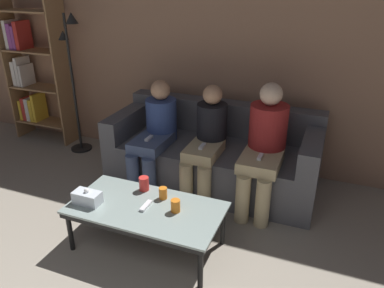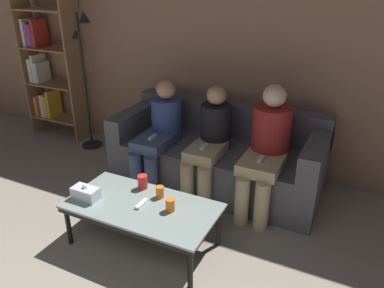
{
  "view_description": "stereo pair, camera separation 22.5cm",
  "coord_description": "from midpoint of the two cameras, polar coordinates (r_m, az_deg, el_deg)",
  "views": [
    {
      "loc": [
        1.09,
        0.12,
        2.05
      ],
      "look_at": [
        0.0,
        2.86,
        0.71
      ],
      "focal_mm": 35.0,
      "sensor_mm": 36.0,
      "label": 1
    },
    {
      "loc": [
        1.3,
        0.21,
        2.05
      ],
      "look_at": [
        0.0,
        2.86,
        0.71
      ],
      "focal_mm": 35.0,
      "sensor_mm": 36.0,
      "label": 2
    }
  ],
  "objects": [
    {
      "name": "seated_person_mid_left",
      "position": [
        3.62,
        4.54,
        0.55
      ],
      "size": [
        0.31,
        0.66,
        1.1
      ],
      "color": "tan",
      "rests_on": "ground_plane"
    },
    {
      "name": "standing_lamp",
      "position": [
        4.72,
        -14.73,
        11.14
      ],
      "size": [
        0.31,
        0.26,
        1.67
      ],
      "color": "black",
      "rests_on": "ground_plane"
    },
    {
      "name": "tissue_box",
      "position": [
        3.14,
        -13.93,
        -7.31
      ],
      "size": [
        0.22,
        0.12,
        0.13
      ],
      "color": "silver",
      "rests_on": "coffee_table"
    },
    {
      "name": "wall_back",
      "position": [
        4.1,
        8.99,
        13.64
      ],
      "size": [
        12.0,
        0.06,
        2.6
      ],
      "color": "#9E755B",
      "rests_on": "ground_plane"
    },
    {
      "name": "cup_far_center",
      "position": [
        2.9,
        -1.1,
        -9.31
      ],
      "size": [
        0.07,
        0.07,
        0.1
      ],
      "color": "orange",
      "rests_on": "coffee_table"
    },
    {
      "name": "cup_near_right",
      "position": [
        3.2,
        -5.55,
        -5.79
      ],
      "size": [
        0.08,
        0.08,
        0.12
      ],
      "color": "red",
      "rests_on": "coffee_table"
    },
    {
      "name": "seated_person_left_end",
      "position": [
        3.83,
        -3.17,
        2.03
      ],
      "size": [
        0.32,
        0.71,
        1.09
      ],
      "color": "#47567A",
      "rests_on": "ground_plane"
    },
    {
      "name": "bookshelf",
      "position": [
        5.37,
        -20.06,
        10.64
      ],
      "size": [
        0.82,
        0.32,
        1.88
      ],
      "color": "#9E754C",
      "rests_on": "ground_plane"
    },
    {
      "name": "couch",
      "position": [
        3.93,
        5.67,
        -1.92
      ],
      "size": [
        2.12,
        0.9,
        0.81
      ],
      "color": "#515156",
      "rests_on": "ground_plane"
    },
    {
      "name": "cup_near_left",
      "position": [
        3.07,
        -2.8,
        -7.34
      ],
      "size": [
        0.07,
        0.07,
        0.1
      ],
      "color": "orange",
      "rests_on": "coffee_table"
    },
    {
      "name": "coffee_table",
      "position": [
        3.03,
        -5.48,
        -9.84
      ],
      "size": [
        1.21,
        0.62,
        0.39
      ],
      "color": "#8C9E99",
      "rests_on": "ground_plane"
    },
    {
      "name": "seated_person_mid_right",
      "position": [
        3.48,
        13.21,
        -0.17
      ],
      "size": [
        0.35,
        0.72,
        1.18
      ],
      "color": "tan",
      "rests_on": "ground_plane"
    },
    {
      "name": "game_remote",
      "position": [
        3.0,
        -5.52,
        -9.09
      ],
      "size": [
        0.04,
        0.15,
        0.02
      ],
      "color": "white",
      "rests_on": "coffee_table"
    }
  ]
}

